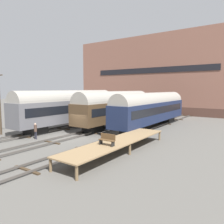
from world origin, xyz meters
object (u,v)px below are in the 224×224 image
(person_worker, at_px, (35,129))
(train_car_grey, at_px, (69,106))
(bench, at_px, (107,139))
(train_car_brown, at_px, (115,107))
(train_car_navy, at_px, (152,108))

(person_worker, bearing_deg, train_car_grey, 107.37)
(person_worker, bearing_deg, bench, -4.01)
(train_car_brown, bearing_deg, person_worker, -102.41)
(train_car_grey, relative_size, bench, 12.25)
(train_car_brown, xyz_separation_m, bench, (7.64, -12.45, -1.38))
(train_car_brown, bearing_deg, train_car_navy, 22.02)
(train_car_navy, relative_size, bench, 12.75)
(train_car_brown, relative_size, bench, 11.12)
(person_worker, bearing_deg, train_car_brown, 77.59)
(train_car_brown, relative_size, person_worker, 8.74)
(train_car_grey, xyz_separation_m, bench, (12.47, -7.94, -1.50))
(train_car_navy, xyz_separation_m, person_worker, (-7.42, -13.69, -1.76))
(person_worker, bearing_deg, train_car_navy, 61.54)
(train_car_brown, height_order, train_car_grey, train_car_grey)
(train_car_navy, xyz_separation_m, train_car_grey, (-9.68, -6.47, 0.17))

